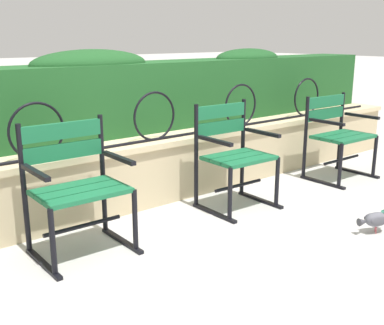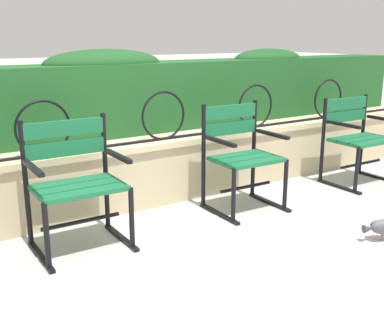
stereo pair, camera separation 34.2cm
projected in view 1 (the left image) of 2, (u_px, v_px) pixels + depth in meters
name	position (u px, v px, depth m)	size (l,w,h in m)	color
ground_plane	(203.00, 239.00, 3.47)	(60.00, 60.00, 0.00)	#B7B5AF
stone_wall	(131.00, 174.00, 4.10)	(7.21, 0.41, 0.56)	#C6B289
iron_arch_fence	(106.00, 126.00, 3.76)	(6.67, 0.02, 0.42)	black
hedge_row	(100.00, 96.00, 4.23)	(7.06, 0.49, 0.77)	#1E5123
park_chair_centre_left	(75.00, 184.00, 3.19)	(0.63, 0.53, 0.89)	#19663D
park_chair_centre_right	(233.00, 153.00, 4.05)	(0.59, 0.54, 0.88)	#19663D
park_chair_rightmost	(337.00, 133.00, 4.90)	(0.64, 0.53, 0.84)	#19663D
pigeon_near_chairs	(376.00, 219.00, 3.56)	(0.28, 0.17, 0.22)	#5B5B66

